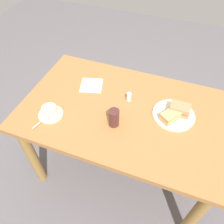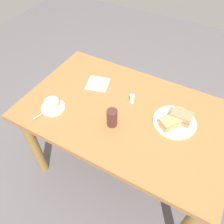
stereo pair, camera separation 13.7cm
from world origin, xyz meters
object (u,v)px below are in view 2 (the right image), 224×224
object	(u,v)px
napkin	(98,84)
salt_shaker	(132,99)
sandwich_plate	(174,122)
drinking_glass	(112,118)
sandwich_front	(181,117)
spoon	(42,114)
coffee_cup	(52,104)
dining_table	(125,122)
sandwich_back	(170,123)
coffee_saucer	(53,108)

from	to	relation	value
napkin	salt_shaker	xyz separation A→B (m)	(-0.29, 0.05, 0.03)
sandwich_plate	drinking_glass	size ratio (longest dim) A/B	2.25
sandwich_front	spoon	size ratio (longest dim) A/B	1.24
sandwich_plate	drinking_glass	xyz separation A→B (m)	(0.33, 0.19, 0.05)
coffee_cup	drinking_glass	size ratio (longest dim) A/B	0.97
dining_table	drinking_glass	size ratio (longest dim) A/B	11.38
sandwich_plate	salt_shaker	xyz separation A→B (m)	(0.30, -0.03, 0.02)
sandwich_back	spoon	xyz separation A→B (m)	(0.73, 0.29, -0.03)
drinking_glass	spoon	bearing A→B (deg)	19.37
sandwich_back	drinking_glass	distance (m)	0.34
dining_table	napkin	size ratio (longest dim) A/B	8.86
sandwich_back	drinking_glass	world-z (taller)	drinking_glass
drinking_glass	coffee_saucer	bearing A→B (deg)	9.90
coffee_cup	napkin	distance (m)	0.37
sandwich_plate	coffee_cup	size ratio (longest dim) A/B	2.32
dining_table	coffee_cup	size ratio (longest dim) A/B	11.72
coffee_saucer	spoon	bearing A→B (deg)	74.67
salt_shaker	drinking_glass	size ratio (longest dim) A/B	0.51
sandwich_back	coffee_saucer	world-z (taller)	sandwich_back
dining_table	sandwich_plate	distance (m)	0.33
sandwich_back	coffee_cup	world-z (taller)	same
dining_table	sandwich_front	world-z (taller)	sandwich_front
sandwich_front	napkin	world-z (taller)	sandwich_front
sandwich_plate	salt_shaker	distance (m)	0.31
salt_shaker	drinking_glass	bearing A→B (deg)	84.12
sandwich_front	napkin	bearing A→B (deg)	-5.24
salt_shaker	coffee_saucer	bearing A→B (deg)	35.29
salt_shaker	sandwich_back	bearing A→B (deg)	164.14
coffee_cup	napkin	size ratio (longest dim) A/B	0.76
coffee_saucer	spoon	distance (m)	0.08
sandwich_front	salt_shaker	size ratio (longest dim) A/B	2.06
coffee_cup	spoon	xyz separation A→B (m)	(0.02, 0.08, -0.03)
coffee_saucer	sandwich_back	bearing A→B (deg)	-162.96
sandwich_front	coffee_saucer	bearing A→B (deg)	20.93
dining_table	sandwich_front	distance (m)	0.37
coffee_saucer	coffee_cup	bearing A→B (deg)	112.19
dining_table	drinking_glass	xyz separation A→B (m)	(0.02, 0.14, 0.17)
sandwich_back	napkin	distance (m)	0.59
spoon	salt_shaker	bearing A→B (deg)	-139.65
dining_table	salt_shaker	bearing A→B (deg)	-90.63
sandwich_plate	spoon	size ratio (longest dim) A/B	2.69
sandwich_plate	sandwich_front	world-z (taller)	sandwich_front
coffee_cup	drinking_glass	bearing A→B (deg)	-169.90
sandwich_front	sandwich_back	xyz separation A→B (m)	(0.04, 0.07, -0.01)
coffee_saucer	napkin	distance (m)	0.37
sandwich_front	salt_shaker	xyz separation A→B (m)	(0.33, -0.01, -0.02)
salt_shaker	drinking_glass	xyz separation A→B (m)	(0.02, 0.23, 0.03)
sandwich_front	coffee_saucer	xyz separation A→B (m)	(0.75, 0.29, -0.04)
sandwich_back	spoon	distance (m)	0.78
dining_table	sandwich_plate	size ratio (longest dim) A/B	5.06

